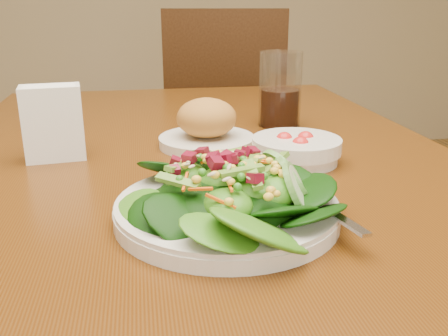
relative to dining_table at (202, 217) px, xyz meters
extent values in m
cube|color=#4F2C0D|center=(0.00, 0.00, 0.08)|extent=(0.90, 1.40, 0.04)
cylinder|color=#331A09|center=(-0.39, 0.64, -0.29)|extent=(0.07, 0.07, 0.71)
cylinder|color=#331A09|center=(0.39, 0.64, -0.29)|extent=(0.07, 0.07, 0.71)
cube|color=#331A09|center=(0.23, 1.15, -0.19)|extent=(0.51, 0.51, 0.04)
cylinder|color=#331A09|center=(0.45, 1.31, -0.43)|extent=(0.04, 0.04, 0.44)
cylinder|color=#331A09|center=(0.07, 1.37, -0.43)|extent=(0.04, 0.04, 0.44)
cylinder|color=#331A09|center=(0.40, 0.93, -0.43)|extent=(0.04, 0.04, 0.44)
cylinder|color=#331A09|center=(0.02, 0.99, -0.43)|extent=(0.04, 0.04, 0.44)
cube|color=#331A09|center=(0.20, 0.94, 0.08)|extent=(0.43, 0.10, 0.49)
cylinder|color=silver|center=(0.00, -0.23, 0.11)|extent=(0.27, 0.27, 0.02)
ellipsoid|color=black|center=(0.00, -0.23, 0.14)|extent=(0.19, 0.19, 0.04)
cube|color=silver|center=(0.12, -0.26, 0.12)|extent=(0.05, 0.18, 0.01)
cylinder|color=silver|center=(0.02, 0.09, 0.11)|extent=(0.17, 0.17, 0.02)
ellipsoid|color=#A97330|center=(0.02, 0.09, 0.15)|extent=(0.11, 0.11, 0.07)
cylinder|color=silver|center=(0.15, -0.03, 0.12)|extent=(0.15, 0.15, 0.04)
sphere|color=red|center=(0.17, -0.02, 0.13)|extent=(0.03, 0.03, 0.03)
sphere|color=red|center=(0.14, -0.02, 0.13)|extent=(0.03, 0.03, 0.03)
sphere|color=red|center=(0.15, -0.05, 0.13)|extent=(0.03, 0.03, 0.03)
cylinder|color=silver|center=(0.19, 0.21, 0.18)|extent=(0.09, 0.09, 0.15)
cylinder|color=black|center=(0.19, 0.21, 0.14)|extent=(0.08, 0.08, 0.08)
cube|color=white|center=(-0.24, 0.05, 0.16)|extent=(0.10, 0.06, 0.12)
cube|color=white|center=(-0.24, 0.05, 0.17)|extent=(0.09, 0.05, 0.10)
camera|label=1|loc=(-0.09, -0.78, 0.36)|focal=40.00mm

